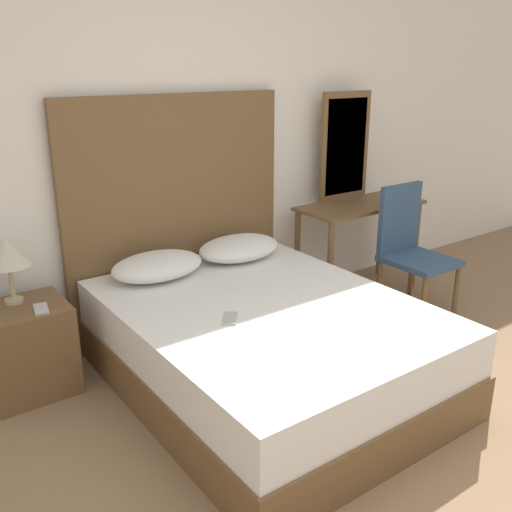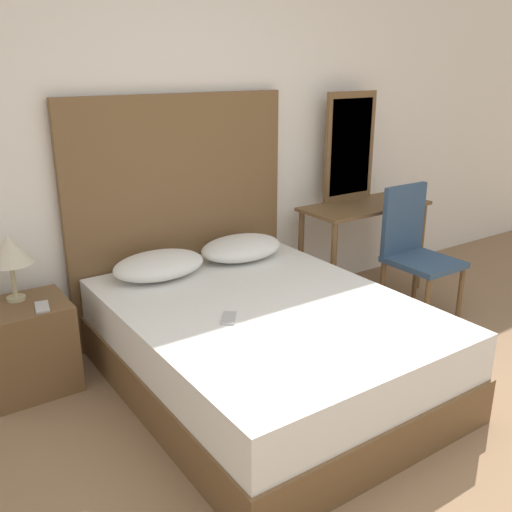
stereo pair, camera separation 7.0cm
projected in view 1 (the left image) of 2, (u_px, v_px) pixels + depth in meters
The scene contains 12 objects.
wall_back at pixel (177, 128), 3.68m from camera, with size 10.00×0.06×2.70m.
bed at pixel (266, 345), 3.20m from camera, with size 1.48×1.91×0.50m.
headboard at pixel (178, 216), 3.78m from camera, with size 1.56×0.05×1.57m.
pillow_left at pixel (157, 266), 3.47m from camera, with size 0.58×0.39×0.15m.
pillow_right at pixel (239, 248), 3.80m from camera, with size 0.58×0.39×0.15m.
phone_on_bed at pixel (230, 318), 2.93m from camera, with size 0.15×0.16×0.01m.
nightstand at pixel (28, 349), 3.15m from camera, with size 0.45×0.42×0.51m.
table_lamp at pixel (7, 253), 3.02m from camera, with size 0.25×0.25×0.37m.
phone_on_nightstand at pixel (41, 309), 3.02m from camera, with size 0.10×0.16×0.01m.
vanity_desk at pixel (360, 220), 4.39m from camera, with size 1.01×0.45×0.73m.
vanity_mirror at pixel (345, 147), 4.36m from camera, with size 0.47×0.03×0.82m.
chair at pixel (410, 245), 4.07m from camera, with size 0.42×0.46×0.94m.
Camera 1 is at (-1.78, -0.87, 1.77)m, focal length 40.00 mm.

